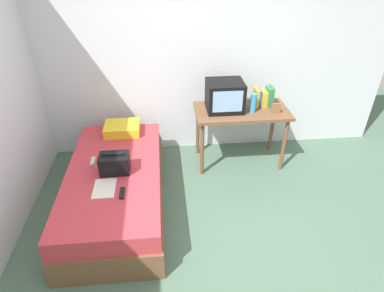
{
  "coord_description": "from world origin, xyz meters",
  "views": [
    {
      "loc": [
        -0.41,
        -2.01,
        2.54
      ],
      "look_at": [
        -0.12,
        1.07,
        0.55
      ],
      "focal_mm": 30.05,
      "sensor_mm": 36.0,
      "label": 1
    }
  ],
  "objects_px": {
    "remote_dark": "(122,193)",
    "magazine": "(104,188)",
    "picture_frame": "(276,108)",
    "remote_silver": "(93,161)",
    "bed": "(116,188)",
    "tv": "(225,96)",
    "water_bottle": "(253,103)",
    "book_row": "(263,97)",
    "handbag": "(115,163)",
    "desk": "(241,117)",
    "pillow": "(122,128)"
  },
  "relations": [
    {
      "from": "handbag",
      "to": "remote_silver",
      "type": "xyz_separation_m",
      "value": [
        -0.26,
        0.19,
        -0.09
      ]
    },
    {
      "from": "bed",
      "to": "tv",
      "type": "relative_size",
      "value": 4.55
    },
    {
      "from": "tv",
      "to": "book_row",
      "type": "distance_m",
      "value": 0.51
    },
    {
      "from": "desk",
      "to": "book_row",
      "type": "xyz_separation_m",
      "value": [
        0.29,
        0.1,
        0.21
      ]
    },
    {
      "from": "picture_frame",
      "to": "handbag",
      "type": "relative_size",
      "value": 0.43
    },
    {
      "from": "magazine",
      "to": "tv",
      "type": "bearing_deg",
      "value": 38.58
    },
    {
      "from": "water_bottle",
      "to": "tv",
      "type": "bearing_deg",
      "value": 162.58
    },
    {
      "from": "bed",
      "to": "picture_frame",
      "type": "relative_size",
      "value": 15.4
    },
    {
      "from": "desk",
      "to": "picture_frame",
      "type": "relative_size",
      "value": 8.93
    },
    {
      "from": "desk",
      "to": "magazine",
      "type": "relative_size",
      "value": 4.0
    },
    {
      "from": "remote_silver",
      "to": "tv",
      "type": "bearing_deg",
      "value": 21.86
    },
    {
      "from": "bed",
      "to": "handbag",
      "type": "bearing_deg",
      "value": -50.66
    },
    {
      "from": "tv",
      "to": "magazine",
      "type": "distance_m",
      "value": 1.79
    },
    {
      "from": "book_row",
      "to": "handbag",
      "type": "distance_m",
      "value": 2.01
    },
    {
      "from": "handbag",
      "to": "remote_dark",
      "type": "relative_size",
      "value": 1.92
    },
    {
      "from": "magazine",
      "to": "remote_dark",
      "type": "distance_m",
      "value": 0.2
    },
    {
      "from": "pillow",
      "to": "remote_dark",
      "type": "xyz_separation_m",
      "value": [
        0.09,
        -1.18,
        -0.05
      ]
    },
    {
      "from": "desk",
      "to": "picture_frame",
      "type": "bearing_deg",
      "value": -19.11
    },
    {
      "from": "picture_frame",
      "to": "bed",
      "type": "bearing_deg",
      "value": -162.27
    },
    {
      "from": "bed",
      "to": "pillow",
      "type": "xyz_separation_m",
      "value": [
        0.03,
        0.77,
        0.32
      ]
    },
    {
      "from": "bed",
      "to": "water_bottle",
      "type": "height_order",
      "value": "water_bottle"
    },
    {
      "from": "tv",
      "to": "picture_frame",
      "type": "distance_m",
      "value": 0.63
    },
    {
      "from": "tv",
      "to": "handbag",
      "type": "bearing_deg",
      "value": -147.59
    },
    {
      "from": "desk",
      "to": "tv",
      "type": "relative_size",
      "value": 2.64
    },
    {
      "from": "handbag",
      "to": "water_bottle",
      "type": "bearing_deg",
      "value": 23.72
    },
    {
      "from": "remote_silver",
      "to": "handbag",
      "type": "bearing_deg",
      "value": -36.04
    },
    {
      "from": "bed",
      "to": "magazine",
      "type": "xyz_separation_m",
      "value": [
        -0.05,
        -0.31,
        0.26
      ]
    },
    {
      "from": "pillow",
      "to": "remote_dark",
      "type": "distance_m",
      "value": 1.18
    },
    {
      "from": "book_row",
      "to": "water_bottle",
      "type": "bearing_deg",
      "value": -136.05
    },
    {
      "from": "picture_frame",
      "to": "remote_silver",
      "type": "bearing_deg",
      "value": -168.03
    },
    {
      "from": "water_bottle",
      "to": "picture_frame",
      "type": "bearing_deg",
      "value": -12.59
    },
    {
      "from": "picture_frame",
      "to": "book_row",
      "type": "bearing_deg",
      "value": 112.88
    },
    {
      "from": "desk",
      "to": "pillow",
      "type": "distance_m",
      "value": 1.5
    },
    {
      "from": "remote_dark",
      "to": "magazine",
      "type": "bearing_deg",
      "value": 151.68
    },
    {
      "from": "book_row",
      "to": "handbag",
      "type": "bearing_deg",
      "value": -153.87
    },
    {
      "from": "tv",
      "to": "picture_frame",
      "type": "height_order",
      "value": "tv"
    },
    {
      "from": "pillow",
      "to": "handbag",
      "type": "distance_m",
      "value": 0.81
    },
    {
      "from": "bed",
      "to": "remote_dark",
      "type": "height_order",
      "value": "remote_dark"
    },
    {
      "from": "bed",
      "to": "book_row",
      "type": "xyz_separation_m",
      "value": [
        1.81,
        0.84,
        0.63
      ]
    },
    {
      "from": "water_bottle",
      "to": "pillow",
      "type": "relative_size",
      "value": 0.55
    },
    {
      "from": "handbag",
      "to": "magazine",
      "type": "bearing_deg",
      "value": -106.44
    },
    {
      "from": "handbag",
      "to": "pillow",
      "type": "bearing_deg",
      "value": 89.7
    },
    {
      "from": "desk",
      "to": "picture_frame",
      "type": "xyz_separation_m",
      "value": [
        0.38,
        -0.13,
        0.16
      ]
    },
    {
      "from": "remote_silver",
      "to": "bed",
      "type": "bearing_deg",
      "value": -33.59
    },
    {
      "from": "bed",
      "to": "handbag",
      "type": "height_order",
      "value": "handbag"
    },
    {
      "from": "tv",
      "to": "remote_dark",
      "type": "xyz_separation_m",
      "value": [
        -1.18,
        -1.18,
        -0.43
      ]
    },
    {
      "from": "bed",
      "to": "tv",
      "type": "bearing_deg",
      "value": 30.63
    },
    {
      "from": "picture_frame",
      "to": "magazine",
      "type": "distance_m",
      "value": 2.19
    },
    {
      "from": "bed",
      "to": "desk",
      "type": "bearing_deg",
      "value": 25.95
    },
    {
      "from": "desk",
      "to": "handbag",
      "type": "height_order",
      "value": "desk"
    }
  ]
}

